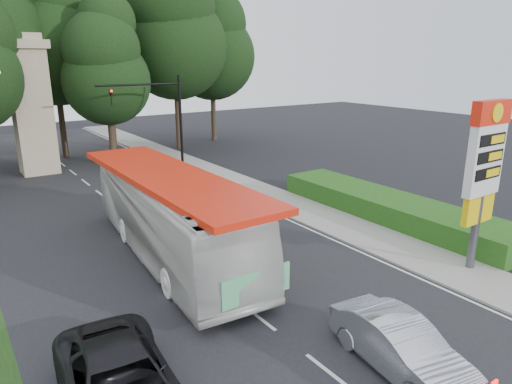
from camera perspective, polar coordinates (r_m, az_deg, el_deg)
road_surface at (r=22.14m, az=-11.80°, el=-6.06°), size 14.00×80.00×0.02m
sidewalk_right at (r=26.31m, az=5.42°, el=-2.02°), size 3.00×80.00×0.12m
hedge at (r=25.57m, az=16.43°, el=-1.91°), size 3.00×14.00×1.20m
gas_station_pylon at (r=19.54m, az=26.67°, el=3.19°), size 2.10×0.45×6.85m
traffic_signal_mast at (r=33.98m, az=-11.49°, el=9.86°), size 6.10×0.35×7.20m
monument at (r=37.60m, az=-26.27°, el=9.78°), size 3.00×3.00×10.05m
tree_center_right at (r=43.00m, az=-24.31°, el=18.57°), size 9.24×9.24×18.15m
tree_east_near at (r=46.13m, az=-18.27°, el=17.24°), size 8.12×8.12×15.95m
tree_east_mid at (r=44.28m, az=-10.28°, el=20.01°), size 9.52×9.52×18.70m
tree_far_east at (r=48.29m, az=-5.59°, el=18.66°), size 8.68×8.68×17.05m
tree_monument_right at (r=38.21m, az=-18.32°, el=15.08°), size 6.72×6.72×13.20m
transit_bus at (r=19.92m, az=-10.61°, el=-2.91°), size 4.19×13.42×3.68m
sedan_silver at (r=13.75m, az=17.60°, el=-17.86°), size 2.16×4.71×1.50m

